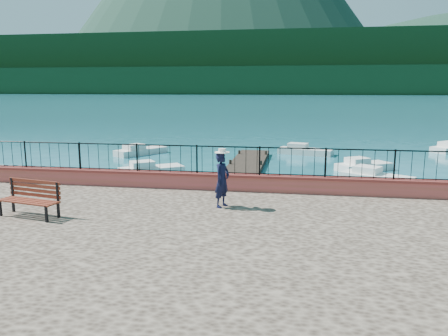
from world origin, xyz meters
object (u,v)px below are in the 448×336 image
(park_bench, at_px, (30,206))
(boat_2, at_px, (364,164))
(boat_1, at_px, (377,175))
(boat_3, at_px, (141,149))
(boat_0, at_px, (152,167))
(person, at_px, (222,180))
(boat_4, at_px, (306,149))

(park_bench, relative_size, boat_2, 0.58)
(boat_1, distance_m, boat_3, 16.62)
(boat_0, relative_size, boat_1, 1.00)
(person, relative_size, boat_0, 0.48)
(park_bench, distance_m, boat_0, 12.09)
(person, height_order, boat_2, person)
(park_bench, distance_m, boat_1, 16.43)
(boat_0, relative_size, boat_2, 1.06)
(boat_3, bearing_deg, boat_1, -81.40)
(boat_4, bearing_deg, person, -82.77)
(boat_1, bearing_deg, boat_2, 125.09)
(park_bench, distance_m, boat_4, 22.33)
(person, relative_size, boat_4, 0.43)
(boat_3, xyz_separation_m, boat_4, (11.65, 1.95, 0.00))
(boat_2, xyz_separation_m, boat_4, (-3.24, 5.69, 0.00))
(park_bench, height_order, boat_3, park_bench)
(person, distance_m, boat_0, 11.77)
(boat_3, relative_size, boat_4, 1.01)
(park_bench, relative_size, boat_4, 0.49)
(park_bench, xyz_separation_m, boat_0, (-0.62, 12.03, -1.10))
(boat_0, bearing_deg, park_bench, -122.15)
(boat_0, xyz_separation_m, boat_4, (8.51, 8.84, 0.00))
(person, distance_m, boat_4, 19.27)
(boat_0, distance_m, boat_1, 11.92)
(boat_0, height_order, boat_3, same)
(boat_3, bearing_deg, boat_4, -46.87)
(park_bench, bearing_deg, person, 31.84)
(park_bench, xyz_separation_m, boat_1, (11.30, 11.88, -1.10))
(boat_0, xyz_separation_m, boat_1, (11.92, -0.15, 0.00))
(boat_1, relative_size, boat_2, 1.07)
(boat_0, bearing_deg, boat_3, 79.40)
(park_bench, bearing_deg, boat_4, 80.98)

